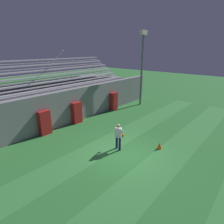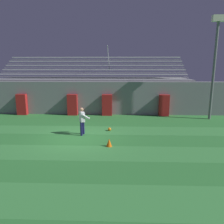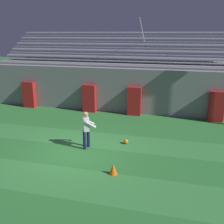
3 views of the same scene
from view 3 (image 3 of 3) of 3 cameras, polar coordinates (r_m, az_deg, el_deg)
ground_plane at (r=11.45m, az=-7.80°, el=-8.71°), size 80.00×80.00×0.00m
turf_stripe_mid at (r=9.67m, az=-12.94°, el=-14.10°), size 28.00×1.88×0.01m
turf_stripe_far at (r=12.75m, az=-5.19°, el=-5.86°), size 28.00×1.88×0.01m
back_wall at (r=16.89m, az=0.37°, el=4.84°), size 24.00×0.60×2.80m
padding_pillar_gate_left at (r=16.91m, az=-4.92°, el=3.00°), size 0.83×0.44×1.77m
padding_pillar_gate_right at (r=16.19m, az=4.91°, el=2.37°), size 0.83×0.44×1.77m
padding_pillar_far_left at (r=18.78m, az=-17.51°, el=3.67°), size 0.83×0.44×1.77m
padding_pillar_far_right at (r=16.12m, az=21.76°, el=1.15°), size 0.83×0.44×1.77m
bleacher_stand at (r=19.44m, az=2.34°, el=6.75°), size 18.00×4.75×5.83m
goalkeeper at (r=11.47m, az=-5.56°, el=-3.40°), size 0.69×0.73×1.67m
soccer_ball at (r=12.15m, az=3.06°, el=-6.44°), size 0.22×0.22×0.22m
traffic_cone at (r=9.65m, az=0.27°, el=-12.29°), size 0.30×0.30×0.42m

